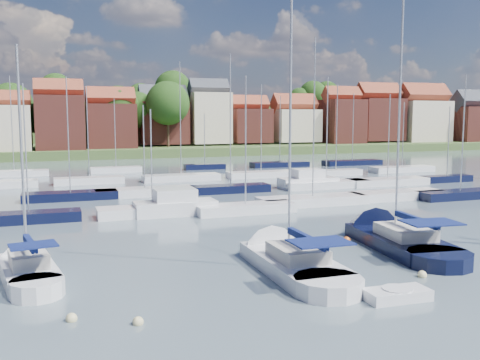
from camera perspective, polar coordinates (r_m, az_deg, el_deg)
name	(u,v)px	position (r m, az deg, el deg)	size (l,w,h in m)	color
ground	(182,184)	(66.97, -6.22, -0.47)	(260.00, 260.00, 0.00)	#485762
sailboat_left	(26,269)	(31.05, -21.86, -8.77)	(4.02, 9.80, 13.04)	silver
sailboat_centre	(281,257)	(31.26, 4.35, -8.22)	(3.60, 12.91, 17.40)	silver
sailboat_navy	(385,236)	(37.84, 15.17, -5.79)	(5.27, 14.24, 19.15)	black
tender	(397,295)	(26.26, 16.39, -11.65)	(3.07, 1.52, 0.65)	silver
buoy_a	(72,321)	(23.96, -17.53, -14.14)	(0.47, 0.47, 0.47)	beige
buoy_b	(138,324)	(22.96, -10.83, -14.89)	(0.46, 0.46, 0.46)	beige
buoy_c	(298,282)	(27.99, 6.26, -10.78)	(0.46, 0.46, 0.46)	#D85914
buoy_d	(422,277)	(30.24, 18.84, -9.77)	(0.50, 0.50, 0.50)	beige
buoy_e	(347,242)	(37.12, 11.30, -6.47)	(0.50, 0.50, 0.50)	#D85914
marina_field	(207,185)	(62.74, -3.50, -0.54)	(79.62, 41.41, 15.93)	silver
far_shore_town	(115,130)	(158.35, -13.23, 5.24)	(212.46, 90.00, 22.27)	#40552A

